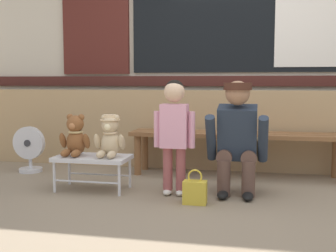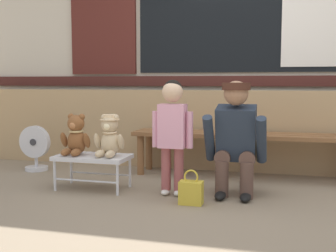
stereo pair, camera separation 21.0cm
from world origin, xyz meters
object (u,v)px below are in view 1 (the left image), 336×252
(teddy_bear_plain, at_px, (75,137))
(floor_fan, at_px, (29,149))
(child_standing, at_px, (174,124))
(handbag_on_ground, at_px, (195,192))
(wooden_bench_long, at_px, (235,139))
(small_display_bench, at_px, (93,160))
(teddy_bear_with_hat, at_px, (110,137))
(adult_crouching, at_px, (238,138))

(teddy_bear_plain, distance_m, floor_fan, 0.98)
(floor_fan, bearing_deg, child_standing, -19.43)
(teddy_bear_plain, distance_m, handbag_on_ground, 1.18)
(wooden_bench_long, xyz_separation_m, handbag_on_ground, (-0.25, -1.07, -0.28))
(wooden_bench_long, relative_size, teddy_bear_plain, 5.78)
(small_display_bench, bearing_deg, wooden_bench_long, 34.70)
(handbag_on_ground, xyz_separation_m, floor_fan, (-1.87, 0.82, 0.14))
(wooden_bench_long, bearing_deg, teddy_bear_with_hat, -141.38)
(teddy_bear_with_hat, height_order, child_standing, child_standing)
(wooden_bench_long, bearing_deg, child_standing, -118.66)
(handbag_on_ground, height_order, floor_fan, floor_fan)
(teddy_bear_plain, bearing_deg, floor_fan, 143.55)
(adult_crouching, distance_m, handbag_on_ground, 0.61)
(teddy_bear_with_hat, height_order, handbag_on_ground, teddy_bear_with_hat)
(child_standing, height_order, adult_crouching, child_standing)
(small_display_bench, height_order, handbag_on_ground, small_display_bench)
(handbag_on_ground, distance_m, floor_fan, 2.04)
(wooden_bench_long, distance_m, small_display_bench, 1.44)
(small_display_bench, bearing_deg, floor_fan, 148.48)
(teddy_bear_with_hat, distance_m, floor_fan, 1.25)
(wooden_bench_long, bearing_deg, adult_crouching, -84.97)
(child_standing, bearing_deg, handbag_on_ground, -48.19)
(teddy_bear_with_hat, bearing_deg, wooden_bench_long, 38.62)
(wooden_bench_long, height_order, teddy_bear_with_hat, teddy_bear_with_hat)
(teddy_bear_plain, height_order, floor_fan, teddy_bear_plain)
(adult_crouching, relative_size, floor_fan, 1.98)
(child_standing, bearing_deg, small_display_bench, 178.90)
(teddy_bear_with_hat, height_order, floor_fan, teddy_bear_with_hat)
(teddy_bear_plain, height_order, handbag_on_ground, teddy_bear_plain)
(floor_fan, bearing_deg, small_display_bench, -31.52)
(adult_crouching, bearing_deg, floor_fan, 168.15)
(small_display_bench, distance_m, handbag_on_ground, 0.98)
(wooden_bench_long, distance_m, teddy_bear_plain, 1.57)
(wooden_bench_long, relative_size, adult_crouching, 2.21)
(wooden_bench_long, bearing_deg, handbag_on_ground, -103.00)
(teddy_bear_plain, height_order, adult_crouching, adult_crouching)
(teddy_bear_with_hat, xyz_separation_m, floor_fan, (-1.09, 0.57, -0.23))
(child_standing, relative_size, floor_fan, 2.00)
(wooden_bench_long, relative_size, handbag_on_ground, 7.72)
(teddy_bear_with_hat, xyz_separation_m, handbag_on_ground, (0.78, -0.25, -0.38))
(small_display_bench, height_order, floor_fan, floor_fan)
(wooden_bench_long, distance_m, floor_fan, 2.13)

